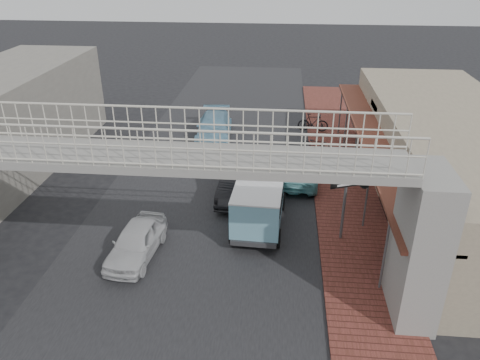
% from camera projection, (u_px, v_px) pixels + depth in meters
% --- Properties ---
extents(ground, '(120.00, 120.00, 0.00)m').
position_uv_depth(ground, '(197.00, 232.00, 19.37)').
color(ground, black).
rests_on(ground, ground).
extents(road_strip, '(10.00, 60.00, 0.01)m').
position_uv_depth(road_strip, '(197.00, 232.00, 19.37)').
color(road_strip, black).
rests_on(road_strip, ground).
extents(sidewalk, '(3.00, 40.00, 0.10)m').
position_uv_depth(sidewalk, '(348.00, 203.00, 21.48)').
color(sidewalk, brown).
rests_on(sidewalk, ground).
extents(shophouse_row, '(7.20, 18.00, 4.00)m').
position_uv_depth(shophouse_row, '(450.00, 159.00, 21.13)').
color(shophouse_row, gray).
rests_on(shophouse_row, ground).
extents(footbridge, '(16.40, 2.40, 6.34)m').
position_uv_depth(footbridge, '(170.00, 216.00, 14.39)').
color(footbridge, gray).
rests_on(footbridge, ground).
extents(building_far_left, '(5.00, 14.00, 5.00)m').
position_uv_depth(building_far_left, '(8.00, 119.00, 24.52)').
color(building_far_left, gray).
rests_on(building_far_left, ground).
extents(white_hatchback, '(1.82, 3.82, 1.26)m').
position_uv_depth(white_hatchback, '(136.00, 242.00, 17.64)').
color(white_hatchback, silver).
rests_on(white_hatchback, ground).
extents(dark_sedan, '(2.08, 5.10, 1.65)m').
position_uv_depth(dark_sedan, '(242.00, 177.00, 22.13)').
color(dark_sedan, black).
rests_on(dark_sedan, ground).
extents(angkot_curb, '(2.62, 4.97, 1.33)m').
position_uv_depth(angkot_curb, '(297.00, 166.00, 23.63)').
color(angkot_curb, '#73C3C8').
rests_on(angkot_curb, ground).
extents(angkot_far, '(2.35, 5.10, 1.45)m').
position_uv_depth(angkot_far, '(214.00, 127.00, 28.56)').
color(angkot_far, '#6A9DB9').
rests_on(angkot_far, ground).
extents(angkot_van, '(2.17, 4.39, 2.11)m').
position_uv_depth(angkot_van, '(259.00, 198.00, 19.21)').
color(angkot_van, black).
rests_on(angkot_van, ground).
extents(motorcycle_near, '(1.66, 0.78, 0.84)m').
position_uv_depth(motorcycle_near, '(315.00, 143.00, 26.81)').
color(motorcycle_near, black).
rests_on(motorcycle_near, sidewalk).
extents(motorcycle_far, '(1.93, 0.63, 1.15)m').
position_uv_depth(motorcycle_far, '(313.00, 122.00, 29.53)').
color(motorcycle_far, black).
rests_on(motorcycle_far, sidewalk).
extents(street_clock, '(0.66, 0.59, 2.56)m').
position_uv_depth(street_clock, '(405.00, 231.00, 15.35)').
color(street_clock, '#59595B').
rests_on(street_clock, sidewalk).
extents(arrow_sign, '(2.08, 1.40, 3.44)m').
position_uv_depth(arrow_sign, '(368.00, 173.00, 17.80)').
color(arrow_sign, '#59595B').
rests_on(arrow_sign, sidewalk).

